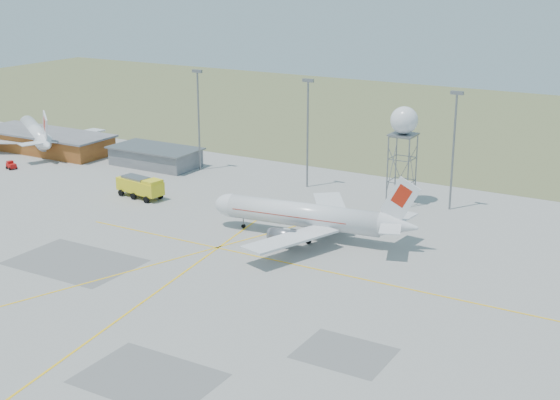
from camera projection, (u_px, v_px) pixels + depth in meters
The scene contains 12 objects.
ground at pixel (108, 336), 88.81m from camera, with size 400.00×400.00×0.00m, color #A5A59F.
grass_strip at pixel (475, 125), 204.33m from camera, with size 400.00×120.00×0.03m, color #536738.
building_orange at pixel (45, 142), 175.59m from camera, with size 33.00×12.00×4.30m.
building_grey at pixel (155, 157), 162.80m from camera, with size 19.00×10.00×3.90m.
mast_a at pixel (198, 112), 156.66m from camera, with size 2.20×0.50×20.50m.
mast_b at pixel (308, 124), 144.58m from camera, with size 2.20×0.50×20.50m.
mast_c at pixel (454, 141), 131.04m from camera, with size 2.20×0.50×20.50m.
airliner_main at pixel (307, 216), 119.84m from camera, with size 33.41×32.29×11.37m.
airliner_far at pixel (36, 134), 177.63m from camera, with size 29.74×27.28×11.20m.
radar_tower at pixel (403, 150), 135.10m from camera, with size 4.78×4.78×17.30m.
fire_truck at pixel (141, 188), 140.71m from camera, with size 9.96×4.98×3.83m.
baggage_tug at pixel (11, 166), 160.59m from camera, with size 2.40×2.14×1.64m.
Camera 1 is at (57.54, -59.45, 40.83)m, focal length 50.00 mm.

